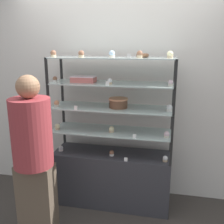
{
  "coord_description": "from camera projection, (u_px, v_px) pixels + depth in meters",
  "views": [
    {
      "loc": [
        0.59,
        -2.76,
        1.88
      ],
      "look_at": [
        0.0,
        0.0,
        1.14
      ],
      "focal_mm": 42.0,
      "sensor_mm": 36.0,
      "label": 1
    }
  ],
  "objects": [
    {
      "name": "price_tag_1",
      "position": [
        135.0,
        136.0,
        2.73
      ],
      "size": [
        0.04,
        0.0,
        0.04
      ],
      "color": "white",
      "rests_on": "display_riser_lower"
    },
    {
      "name": "cupcake_9",
      "position": [
        110.0,
        82.0,
        2.73
      ],
      "size": [
        0.05,
        0.05,
        0.06
      ],
      "color": "#CCB28C",
      "rests_on": "display_riser_upper"
    },
    {
      "name": "price_tag_4",
      "position": [
        129.0,
        56.0,
        2.54
      ],
      "size": [
        0.04,
        0.0,
        0.04
      ],
      "color": "white",
      "rests_on": "display_riser_top"
    },
    {
      "name": "cupcake_15",
      "position": [
        170.0,
        55.0,
        2.57
      ],
      "size": [
        0.06,
        0.06,
        0.07
      ],
      "color": "#CCB28C",
      "rests_on": "display_riser_top"
    },
    {
      "name": "cupcake_1",
      "position": [
        112.0,
        153.0,
        2.96
      ],
      "size": [
        0.05,
        0.05,
        0.06
      ],
      "color": "white",
      "rests_on": "display_base"
    },
    {
      "name": "cupcake_6",
      "position": [
        57.0,
        104.0,
        2.93
      ],
      "size": [
        0.06,
        0.06,
        0.07
      ],
      "color": "beige",
      "rests_on": "display_riser_middle"
    },
    {
      "name": "cupcake_5",
      "position": [
        167.0,
        135.0,
        2.75
      ],
      "size": [
        0.06,
        0.06,
        0.07
      ],
      "color": "beige",
      "rests_on": "display_riser_lower"
    },
    {
      "name": "cupcake_12",
      "position": [
        81.0,
        54.0,
        2.71
      ],
      "size": [
        0.06,
        0.06,
        0.07
      ],
      "color": "#CCB28C",
      "rests_on": "display_riser_top"
    },
    {
      "name": "display_riser_top",
      "position": [
        112.0,
        59.0,
        2.77
      ],
      "size": [
        1.35,
        0.42,
        0.27
      ],
      "color": "black",
      "rests_on": "display_riser_upper"
    },
    {
      "name": "layer_cake_centerpiece",
      "position": [
        118.0,
        103.0,
        2.88
      ],
      "size": [
        0.21,
        0.21,
        0.11
      ],
      "color": "brown",
      "rests_on": "display_riser_middle"
    },
    {
      "name": "display_base",
      "position": [
        112.0,
        178.0,
        3.13
      ],
      "size": [
        1.35,
        0.42,
        0.64
      ],
      "color": "#333338",
      "rests_on": "ground_plane"
    },
    {
      "name": "cupcake_11",
      "position": [
        53.0,
        54.0,
        2.8
      ],
      "size": [
        0.06,
        0.06,
        0.07
      ],
      "color": "#CCB28C",
      "rests_on": "display_riser_top"
    },
    {
      "name": "cupcake_7",
      "position": [
        169.0,
        108.0,
        2.73
      ],
      "size": [
        0.06,
        0.06,
        0.07
      ],
      "color": "white",
      "rests_on": "display_riser_middle"
    },
    {
      "name": "sheet_cake_frosted",
      "position": [
        84.0,
        79.0,
        2.87
      ],
      "size": [
        0.26,
        0.16,
        0.07
      ],
      "color": "#C66660",
      "rests_on": "display_riser_upper"
    },
    {
      "name": "price_tag_2",
      "position": [
        76.0,
        108.0,
        2.79
      ],
      "size": [
        0.04,
        0.0,
        0.04
      ],
      "color": "white",
      "rests_on": "display_riser_middle"
    },
    {
      "name": "cupcake_2",
      "position": [
        165.0,
        159.0,
        2.82
      ],
      "size": [
        0.05,
        0.05,
        0.06
      ],
      "color": "#CCB28C",
      "rests_on": "display_base"
    },
    {
      "name": "cupcake_4",
      "position": [
        112.0,
        129.0,
        2.92
      ],
      "size": [
        0.06,
        0.06,
        0.07
      ],
      "color": "#CCB28C",
      "rests_on": "display_riser_lower"
    },
    {
      "name": "cupcake_8",
      "position": [
        55.0,
        79.0,
        2.9
      ],
      "size": [
        0.05,
        0.05,
        0.06
      ],
      "color": "white",
      "rests_on": "display_riser_upper"
    },
    {
      "name": "donut_glazed",
      "position": [
        143.0,
        55.0,
        2.72
      ],
      "size": [
        0.13,
        0.13,
        0.04
      ],
      "color": "brown",
      "rests_on": "display_riser_top"
    },
    {
      "name": "display_riser_middle",
      "position": [
        112.0,
        109.0,
        2.91
      ],
      "size": [
        1.35,
        0.42,
        0.27
      ],
      "color": "black",
      "rests_on": "display_riser_lower"
    },
    {
      "name": "ground_plane",
      "position": [
        112.0,
        201.0,
        3.21
      ],
      "size": [
        20.0,
        20.0,
        0.0
      ],
      "primitive_type": "plane",
      "color": "#38332D"
    },
    {
      "name": "cupcake_3",
      "position": [
        57.0,
        127.0,
        3.01
      ],
      "size": [
        0.06,
        0.06,
        0.07
      ],
      "color": "#CCB28C",
      "rests_on": "display_riser_lower"
    },
    {
      "name": "display_riser_lower",
      "position": [
        112.0,
        132.0,
        2.98
      ],
      "size": [
        1.35,
        0.42,
        0.27
      ],
      "color": "black",
      "rests_on": "display_base"
    },
    {
      "name": "price_tag_0",
      "position": [
        126.0,
        159.0,
        2.82
      ],
      "size": [
        0.04,
        0.0,
        0.04
      ],
      "color": "white",
      "rests_on": "display_base"
    },
    {
      "name": "back_wall",
      "position": [
        118.0,
        92.0,
        3.21
      ],
      "size": [
        8.0,
        0.05,
        2.6
      ],
      "color": "silver",
      "rests_on": "ground_plane"
    },
    {
      "name": "customer_figure",
      "position": [
        33.0,
        154.0,
        2.48
      ],
      "size": [
        0.38,
        0.38,
        1.61
      ],
      "color": "brown",
      "rests_on": "ground_plane"
    },
    {
      "name": "cupcake_13",
      "position": [
        112.0,
        54.0,
        2.68
      ],
      "size": [
        0.06,
        0.06,
        0.07
      ],
      "color": "beige",
      "rests_on": "display_riser_top"
    },
    {
      "name": "cupcake_14",
      "position": [
        140.0,
        54.0,
        2.66
      ],
      "size": [
        0.06,
        0.06,
        0.07
      ],
      "color": "#CCB28C",
      "rests_on": "display_riser_top"
    },
    {
      "name": "price_tag_3",
      "position": [
        107.0,
        83.0,
        2.65
      ],
      "size": [
        0.04,
        0.0,
        0.04
      ],
      "color": "white",
      "rests_on": "display_riser_upper"
    },
    {
      "name": "cupcake_0",
      "position": [
        61.0,
        148.0,
        3.1
      ],
      "size": [
        0.05,
        0.05,
        0.06
      ],
      "color": "white",
      "rests_on": "display_base"
    },
    {
      "name": "cupcake_10",
      "position": [
        171.0,
        83.0,
        2.63
      ],
      "size": [
        0.05,
        0.05,
        0.06
      ],
      "color": "beige",
      "rests_on": "display_riser_upper"
    },
    {
      "name": "display_riser_upper",
      "position": [
        112.0,
        84.0,
        2.84
      ],
      "size": [
        1.35,
        0.42,
        0.27
      ],
      "color": "black",
      "rests_on": "display_riser_middle"
    }
  ]
}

